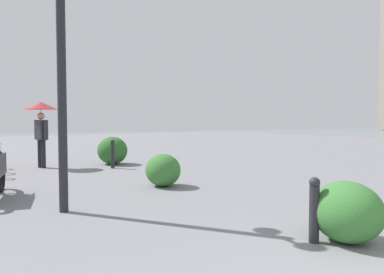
{
  "coord_description": "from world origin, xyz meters",
  "views": [
    {
      "loc": [
        -0.47,
        2.65,
        1.46
      ],
      "look_at": [
        9.72,
        -3.69,
        0.9
      ],
      "focal_mm": 32.94,
      "sensor_mm": 36.0,
      "label": 1
    }
  ],
  "objects_px": {
    "pedestrian": "(41,116)",
    "bollard_mid": "(113,153)",
    "bollard_near": "(314,208)",
    "lamppost": "(61,47)"
  },
  "relations": [
    {
      "from": "pedestrian",
      "to": "bollard_mid",
      "type": "xyz_separation_m",
      "value": [
        -1.26,
        -1.83,
        -1.14
      ]
    },
    {
      "from": "lamppost",
      "to": "pedestrian",
      "type": "height_order",
      "value": "lamppost"
    },
    {
      "from": "pedestrian",
      "to": "bollard_near",
      "type": "distance_m",
      "value": 9.12
    },
    {
      "from": "pedestrian",
      "to": "bollard_mid",
      "type": "height_order",
      "value": "pedestrian"
    },
    {
      "from": "lamppost",
      "to": "bollard_near",
      "type": "bearing_deg",
      "value": -143.81
    },
    {
      "from": "pedestrian",
      "to": "bollard_near",
      "type": "relative_size",
      "value": 2.57
    },
    {
      "from": "lamppost",
      "to": "bollard_mid",
      "type": "height_order",
      "value": "lamppost"
    },
    {
      "from": "pedestrian",
      "to": "bollard_mid",
      "type": "bearing_deg",
      "value": -124.49
    },
    {
      "from": "bollard_near",
      "to": "pedestrian",
      "type": "bearing_deg",
      "value": 10.61
    },
    {
      "from": "lamppost",
      "to": "bollard_near",
      "type": "xyz_separation_m",
      "value": [
        -3.06,
        -2.24,
        -2.21
      ]
    }
  ]
}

